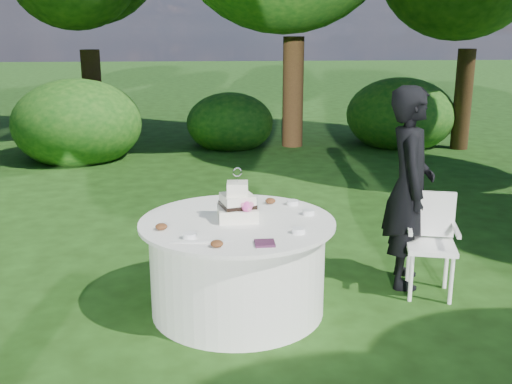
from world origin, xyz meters
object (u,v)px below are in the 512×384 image
table (238,265)px  chair (431,236)px  napkins (265,243)px  guest (409,188)px  cake (238,205)px

table → chair: 1.70m
napkins → table: (-0.16, 0.57, -0.39)m
chair → guest: bearing=123.8°
guest → table: guest is taller
table → chair: bearing=7.2°
napkins → table: bearing=106.1°
cake → chair: size_ratio=0.48×
table → chair: (1.68, 0.21, 0.13)m
chair → table: bearing=-172.8°
cake → napkins: bearing=-75.6°
guest → table: size_ratio=1.14×
guest → cake: size_ratio=4.20×
napkins → table: 0.71m
table → guest: bearing=15.6°
guest → chair: size_ratio=2.02×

